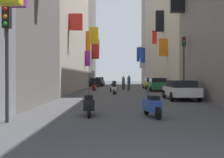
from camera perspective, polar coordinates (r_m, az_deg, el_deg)
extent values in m
plane|color=#424244|center=(33.18, 2.08, -2.31)|extent=(140.00, 140.00, 0.00)
cube|color=#B2A899|center=(34.44, -11.60, 10.91)|extent=(6.00, 23.47, 15.72)
cube|color=red|center=(26.43, -7.21, 11.14)|extent=(1.22, 0.51, 1.43)
cube|color=orange|center=(41.61, -4.73, 7.22)|extent=(0.64, 0.56, 3.18)
cube|color=purple|center=(39.96, -4.85, 4.04)|extent=(0.74, 0.59, 2.05)
cube|color=slate|center=(55.18, -6.98, 9.74)|extent=(6.00, 18.28, 21.06)
cube|color=yellow|center=(48.33, -3.57, 8.58)|extent=(1.39, 0.61, 2.75)
cube|color=yellow|center=(55.96, -3.19, 7.67)|extent=(1.02, 0.44, 2.82)
cube|color=purple|center=(56.03, -3.11, 6.25)|extent=(1.15, 0.54, 3.09)
cube|color=red|center=(52.06, -3.30, 5.41)|extent=(1.29, 0.59, 2.58)
cube|color=#BCB29E|center=(42.72, 12.84, 12.43)|extent=(6.00, 29.24, 20.96)
cube|color=orange|center=(32.85, 10.09, 6.18)|extent=(0.94, 0.41, 1.95)
cube|color=red|center=(41.37, 8.36, 8.19)|extent=(0.63, 0.51, 1.85)
cube|color=black|center=(35.77, 9.42, 11.24)|extent=(0.95, 0.58, 2.48)
cube|color=gray|center=(60.64, 9.07, 9.05)|extent=(6.00, 7.68, 21.38)
cube|color=white|center=(59.78, 5.85, 3.09)|extent=(0.72, 0.57, 1.96)
cube|color=blue|center=(61.41, 5.48, 4.86)|extent=(1.21, 0.63, 2.99)
cube|color=orange|center=(61.58, 5.74, 4.98)|extent=(0.64, 0.45, 2.98)
cube|color=blue|center=(56.61, 6.09, 4.67)|extent=(0.85, 0.43, 2.88)
cube|color=black|center=(48.80, -3.07, -0.75)|extent=(1.84, 4.30, 0.57)
cube|color=black|center=(49.01, -3.05, -0.14)|extent=(1.62, 2.41, 0.48)
cylinder|color=black|center=(47.34, -2.07, -1.13)|extent=(0.18, 0.60, 0.60)
cylinder|color=black|center=(47.46, -4.28, -1.13)|extent=(0.18, 0.60, 0.60)
cylinder|color=black|center=(50.18, -1.92, -1.05)|extent=(0.18, 0.60, 0.60)
cylinder|color=black|center=(50.29, -4.01, -1.04)|extent=(0.18, 0.60, 0.60)
cube|color=white|center=(20.43, 13.46, -2.37)|extent=(1.80, 4.30, 0.58)
cube|color=black|center=(20.20, 13.60, -0.92)|extent=(1.58, 2.41, 0.47)
cylinder|color=black|center=(21.65, 10.29, -2.97)|extent=(0.18, 0.60, 0.60)
cylinder|color=black|center=(22.03, 14.92, -2.92)|extent=(0.18, 0.60, 0.60)
cylinder|color=black|center=(18.87, 11.76, -3.47)|extent=(0.18, 0.60, 0.60)
cylinder|color=black|center=(19.30, 17.01, -3.40)|extent=(0.18, 0.60, 0.60)
cube|color=#236638|center=(32.40, 8.95, -1.24)|extent=(1.75, 4.34, 0.69)
cube|color=black|center=(32.17, 9.00, -0.21)|extent=(1.54, 2.43, 0.47)
cylinder|color=black|center=(33.72, 7.11, -1.76)|extent=(0.18, 0.60, 0.60)
cylinder|color=black|center=(33.96, 10.05, -1.75)|extent=(0.18, 0.60, 0.60)
cylinder|color=black|center=(30.87, 7.72, -1.96)|extent=(0.18, 0.60, 0.60)
cylinder|color=black|center=(31.14, 10.93, -1.94)|extent=(0.18, 0.60, 0.60)
cube|color=#B7B7BC|center=(53.78, -2.48, -0.58)|extent=(1.65, 3.96, 0.70)
cube|color=black|center=(53.97, -2.47, 0.08)|extent=(1.46, 2.22, 0.54)
cylinder|color=black|center=(52.45, -1.65, -0.98)|extent=(0.18, 0.60, 0.60)
cylinder|color=black|center=(52.54, -3.45, -0.98)|extent=(0.18, 0.60, 0.60)
cylinder|color=black|center=(55.06, -1.55, -0.92)|extent=(0.18, 0.60, 0.60)
cylinder|color=black|center=(55.14, -3.27, -0.92)|extent=(0.18, 0.60, 0.60)
cube|color=gold|center=(38.09, 7.79, -0.99)|extent=(1.74, 4.24, 0.70)
cube|color=black|center=(37.87, 7.83, -0.11)|extent=(1.53, 2.37, 0.48)
cylinder|color=black|center=(39.39, 6.27, -1.45)|extent=(0.18, 0.60, 0.60)
cylinder|color=black|center=(39.60, 8.78, -1.44)|extent=(0.18, 0.60, 0.60)
cylinder|color=black|center=(36.61, 6.71, -1.59)|extent=(0.18, 0.60, 0.60)
cylinder|color=black|center=(36.84, 9.41, -1.58)|extent=(0.18, 0.60, 0.60)
cube|color=#2D4CAD|center=(11.42, 7.91, -5.17)|extent=(0.66, 1.22, 0.45)
cube|color=black|center=(11.19, 8.26, -3.72)|extent=(0.42, 0.61, 0.16)
cylinder|color=#4C4C51|center=(11.94, 7.02, -3.36)|extent=(0.11, 0.28, 0.68)
cylinder|color=black|center=(12.12, 6.81, -5.92)|extent=(0.19, 0.49, 0.48)
cylinder|color=black|center=(10.77, 9.14, -6.72)|extent=(0.19, 0.49, 0.48)
cube|color=red|center=(32.81, -3.54, -1.53)|extent=(0.54, 1.10, 0.45)
cube|color=black|center=(32.60, -3.60, -1.01)|extent=(0.37, 0.59, 0.16)
cylinder|color=#4C4C51|center=(33.32, -3.39, -0.94)|extent=(0.09, 0.28, 0.68)
cylinder|color=black|center=(33.47, -3.35, -1.88)|extent=(0.14, 0.49, 0.48)
cylinder|color=black|center=(32.16, -3.73, -1.97)|extent=(0.14, 0.49, 0.48)
cube|color=#287F3D|center=(51.81, 0.44, -0.82)|extent=(0.79, 1.25, 0.45)
cube|color=black|center=(52.02, 0.36, -0.48)|extent=(0.48, 0.63, 0.16)
cylinder|color=#4C4C51|center=(51.26, 0.65, -0.47)|extent=(0.14, 0.28, 0.68)
cylinder|color=black|center=(51.13, 0.70, -1.09)|extent=(0.25, 0.49, 0.48)
cylinder|color=black|center=(52.51, 0.18, -1.05)|extent=(0.25, 0.49, 0.48)
cube|color=black|center=(11.81, -4.66, -4.99)|extent=(0.56, 1.18, 0.45)
cube|color=black|center=(11.57, -4.63, -3.58)|extent=(0.38, 0.59, 0.16)
cylinder|color=#4C4C51|center=(12.35, -4.71, -3.23)|extent=(0.09, 0.28, 0.68)
cylinder|color=black|center=(12.54, -4.72, -5.70)|extent=(0.15, 0.49, 0.48)
cylinder|color=black|center=(11.12, -4.58, -6.48)|extent=(0.15, 0.49, 0.48)
cube|color=silver|center=(26.29, 0.55, -2.01)|extent=(0.56, 1.22, 0.45)
cube|color=black|center=(26.06, 0.50, -1.36)|extent=(0.38, 0.59, 0.16)
cylinder|color=#4C4C51|center=(26.87, 0.68, -1.27)|extent=(0.09, 0.28, 0.68)
cylinder|color=black|center=(27.03, 0.71, -2.42)|extent=(0.15, 0.49, 0.48)
cylinder|color=black|center=(25.57, 0.37, -2.58)|extent=(0.15, 0.49, 0.48)
cube|color=#ADADB2|center=(30.99, 0.37, -1.64)|extent=(0.84, 1.24, 0.45)
cube|color=black|center=(30.78, 0.22, -1.09)|extent=(0.51, 0.64, 0.16)
cylinder|color=#4C4C51|center=(31.51, 0.77, -1.02)|extent=(0.16, 0.28, 0.68)
cylinder|color=black|center=(31.67, 0.87, -2.01)|extent=(0.27, 0.48, 0.48)
cylinder|color=black|center=(30.33, -0.14, -2.11)|extent=(0.27, 0.48, 0.48)
cylinder|color=#373737|center=(34.01, 3.36, -1.52)|extent=(0.45, 0.45, 0.86)
cylinder|color=#335199|center=(34.00, 3.36, -0.21)|extent=(0.53, 0.53, 0.68)
sphere|color=tan|center=(34.00, 3.36, 0.56)|extent=(0.23, 0.23, 0.23)
cylinder|color=#272727|center=(35.70, 2.28, -1.45)|extent=(0.34, 0.34, 0.83)
cylinder|color=#4C724C|center=(35.68, 2.28, -0.26)|extent=(0.40, 0.40, 0.66)
sphere|color=tan|center=(35.68, 2.28, 0.45)|extent=(0.23, 0.23, 0.23)
cylinder|color=#2D2D2D|center=(23.35, 14.04, 1.42)|extent=(0.12, 0.12, 3.98)
cube|color=black|center=(23.51, 14.05, 7.20)|extent=(0.26, 0.26, 0.75)
sphere|color=red|center=(23.41, 14.13, 7.85)|extent=(0.14, 0.14, 0.14)
sphere|color=orange|center=(23.38, 14.13, 7.24)|extent=(0.14, 0.14, 0.14)
sphere|color=green|center=(23.35, 14.13, 6.63)|extent=(0.14, 0.14, 0.14)
cylinder|color=#2D2D2D|center=(10.55, -20.10, 0.67)|extent=(0.12, 0.12, 3.26)
cube|color=black|center=(10.74, -20.13, 11.42)|extent=(0.26, 0.26, 0.75)
sphere|color=red|center=(10.67, -20.41, 12.87)|extent=(0.14, 0.14, 0.14)
sphere|color=orange|center=(10.62, -20.40, 11.55)|extent=(0.14, 0.14, 0.14)
sphere|color=green|center=(10.57, -20.40, 10.22)|extent=(0.14, 0.14, 0.14)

